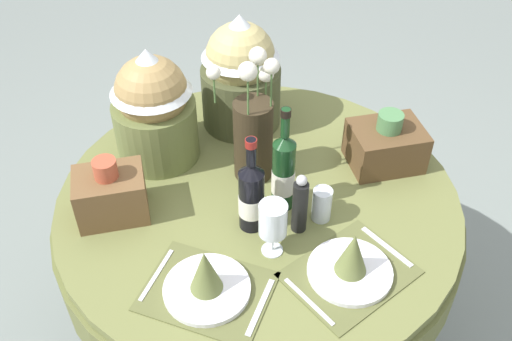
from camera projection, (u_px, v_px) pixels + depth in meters
ground at (258, 331)px, 2.38m from camera, size 8.00×8.00×0.00m
dining_table at (258, 224)px, 1.96m from camera, size 1.32×1.32×0.77m
place_setting_left at (206, 281)px, 1.56m from camera, size 0.43×0.40×0.16m
place_setting_right at (351, 263)px, 1.60m from camera, size 0.42×0.38×0.16m
flower_vase at (253, 131)px, 1.84m from camera, size 0.21×0.15×0.46m
wine_bottle_left at (283, 172)px, 1.75m from camera, size 0.07×0.07×0.37m
wine_bottle_centre at (251, 195)px, 1.70m from camera, size 0.08×0.08×0.33m
wine_glass_left at (273, 220)px, 1.62m from camera, size 0.08×0.08×0.18m
tumbler_near_left at (322, 204)px, 1.76m from camera, size 0.06×0.06×0.11m
pepper_mill at (300, 205)px, 1.70m from camera, size 0.05×0.05×0.21m
gift_tub_back_left at (153, 102)px, 1.89m from camera, size 0.28×0.28×0.41m
gift_tub_back_centre at (241, 68)px, 2.03m from camera, size 0.29×0.29×0.43m
woven_basket_side_left at (111, 194)px, 1.76m from camera, size 0.21×0.16×0.21m
woven_basket_side_right at (386, 145)px, 1.95m from camera, size 0.24×0.19×0.20m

